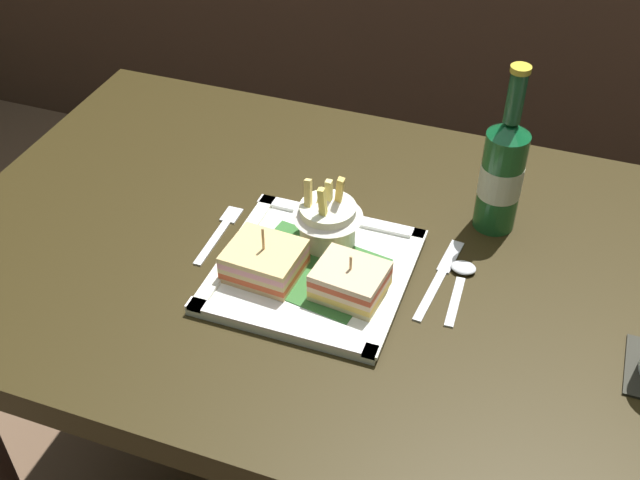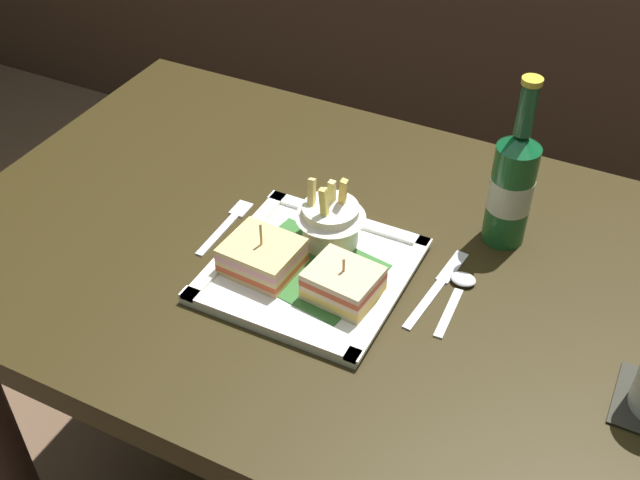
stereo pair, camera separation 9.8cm
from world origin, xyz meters
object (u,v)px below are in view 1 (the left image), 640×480
at_px(beer_bottle, 502,172).
at_px(knife, 441,275).
at_px(spoon, 461,276).
at_px(fork, 220,231).
at_px(sandwich_half_right, 350,281).
at_px(dining_table, 325,313).
at_px(square_plate, 314,272).
at_px(fries_cup, 325,216).
at_px(sandwich_half_left, 264,261).

relative_size(beer_bottle, knife, 1.48).
relative_size(knife, spoon, 1.38).
relative_size(fork, knife, 0.78).
relative_size(sandwich_half_right, knife, 0.56).
relative_size(dining_table, square_plate, 4.34).
distance_m(square_plate, beer_bottle, 0.30).
height_order(dining_table, spoon, spoon).
bearing_deg(knife, fork, -177.24).
relative_size(fries_cup, fork, 0.79).
bearing_deg(beer_bottle, fries_cup, -148.96).
bearing_deg(sandwich_half_left, knife, 20.55).
bearing_deg(sandwich_half_right, knife, 39.11).
xyz_separation_m(sandwich_half_left, knife, (0.22, 0.08, -0.03)).
bearing_deg(sandwich_half_left, spoon, 19.41).
bearing_deg(fries_cup, fork, -171.51).
relative_size(beer_bottle, fork, 1.89).
height_order(fries_cup, fork, fries_cup).
xyz_separation_m(sandwich_half_right, fork, (-0.22, 0.07, -0.03)).
height_order(fries_cup, knife, fries_cup).
bearing_deg(fries_cup, beer_bottle, 31.04).
distance_m(dining_table, fries_cup, 0.18).
bearing_deg(dining_table, spoon, 1.19).
bearing_deg(fries_cup, knife, -2.48).
relative_size(beer_bottle, spoon, 2.04).
height_order(sandwich_half_left, sandwich_half_right, sandwich_half_left).
distance_m(dining_table, sandwich_half_left, 0.19).
relative_size(fries_cup, knife, 0.62).
height_order(beer_bottle, knife, beer_bottle).
bearing_deg(square_plate, fries_cup, 95.82).
xyz_separation_m(dining_table, beer_bottle, (0.21, 0.14, 0.22)).
bearing_deg(square_plate, fork, 165.71).
height_order(dining_table, knife, knife).
bearing_deg(fork, knife, 2.76).
xyz_separation_m(square_plate, beer_bottle, (0.21, 0.19, 0.09)).
xyz_separation_m(beer_bottle, fork, (-0.37, -0.15, -0.09)).
xyz_separation_m(fries_cup, knife, (0.17, -0.01, -0.05)).
bearing_deg(knife, spoon, 9.56).
distance_m(sandwich_half_left, fork, 0.13).
relative_size(square_plate, beer_bottle, 0.99).
distance_m(dining_table, spoon, 0.24).
distance_m(fries_cup, knife, 0.18).
relative_size(square_plate, sandwich_half_left, 2.50).
height_order(beer_bottle, fork, beer_bottle).
height_order(dining_table, sandwich_half_right, sandwich_half_right).
relative_size(dining_table, sandwich_half_right, 11.48).
bearing_deg(spoon, fries_cup, 179.20).
bearing_deg(beer_bottle, square_plate, -137.26).
distance_m(dining_table, knife, 0.21).
xyz_separation_m(sandwich_half_right, beer_bottle, (0.15, 0.22, 0.06)).
bearing_deg(dining_table, fries_cup, 118.70).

